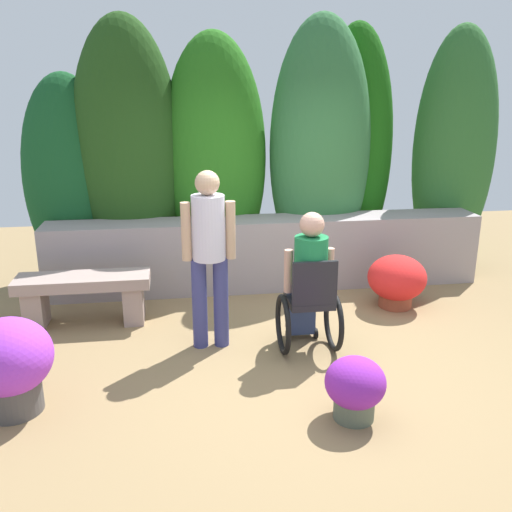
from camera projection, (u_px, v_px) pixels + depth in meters
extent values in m
plane|color=olive|center=(302.00, 360.00, 5.01)|extent=(11.25, 11.25, 0.00)
cube|color=gray|center=(267.00, 253.00, 6.74)|extent=(5.23, 0.53, 0.86)
ellipsoid|color=#164D23|center=(71.00, 180.00, 6.79)|extent=(1.13, 0.79, 2.55)
ellipsoid|color=#214717|center=(128.00, 153.00, 6.73)|extent=(1.31, 0.91, 3.20)
ellipsoid|color=#266D19|center=(215.00, 158.00, 6.92)|extent=(1.28, 0.90, 3.03)
ellipsoid|color=#326E39|center=(320.00, 150.00, 6.96)|extent=(1.28, 0.90, 3.23)
ellipsoid|color=#185911|center=(353.00, 149.00, 7.30)|extent=(1.04, 0.73, 3.17)
ellipsoid|color=#2D642B|center=(454.00, 150.00, 7.34)|extent=(1.12, 0.78, 3.15)
cube|color=gray|center=(36.00, 308.00, 5.66)|extent=(0.20, 0.36, 0.41)
cube|color=gray|center=(134.00, 302.00, 5.80)|extent=(0.20, 0.36, 0.41)
cube|color=gray|center=(83.00, 281.00, 5.65)|extent=(1.35, 0.42, 0.12)
cube|color=black|center=(309.00, 301.00, 5.04)|extent=(0.40, 0.40, 0.06)
cube|color=black|center=(315.00, 284.00, 4.80)|extent=(0.40, 0.04, 0.40)
cube|color=black|center=(300.00, 326.00, 5.46)|extent=(0.28, 0.12, 0.03)
torus|color=black|center=(283.00, 324.00, 5.07)|extent=(0.05, 0.56, 0.56)
torus|color=black|center=(334.00, 321.00, 5.14)|extent=(0.05, 0.56, 0.56)
cylinder|color=black|center=(288.00, 335.00, 5.39)|extent=(0.03, 0.10, 0.10)
cylinder|color=black|center=(316.00, 333.00, 5.43)|extent=(0.03, 0.10, 0.10)
cube|color=navy|center=(307.00, 286.00, 5.10)|extent=(0.30, 0.40, 0.16)
cube|color=navy|center=(301.00, 312.00, 5.39)|extent=(0.26, 0.14, 0.43)
cylinder|color=#1B763F|center=(311.00, 264.00, 4.92)|extent=(0.30, 0.30, 0.50)
cylinder|color=tan|center=(288.00, 271.00, 4.97)|extent=(0.08, 0.08, 0.40)
cylinder|color=tan|center=(329.00, 269.00, 5.02)|extent=(0.08, 0.08, 0.40)
sphere|color=tan|center=(312.00, 225.00, 4.81)|extent=(0.22, 0.22, 0.22)
cylinder|color=navy|center=(200.00, 304.00, 5.15)|extent=(0.14, 0.14, 0.86)
cylinder|color=navy|center=(221.00, 303.00, 5.18)|extent=(0.14, 0.14, 0.86)
cylinder|color=silver|center=(208.00, 228.00, 4.95)|extent=(0.30, 0.30, 0.59)
cylinder|color=tan|center=(186.00, 232.00, 4.93)|extent=(0.09, 0.09, 0.53)
cylinder|color=tan|center=(231.00, 230.00, 4.99)|extent=(0.09, 0.09, 0.53)
sphere|color=tan|center=(207.00, 183.00, 4.83)|extent=(0.22, 0.22, 0.22)
cylinder|color=brown|center=(395.00, 298.00, 6.20)|extent=(0.37, 0.37, 0.21)
ellipsoid|color=#205916|center=(396.00, 284.00, 6.15)|extent=(0.40, 0.40, 0.18)
ellipsoid|color=red|center=(397.00, 278.00, 6.13)|extent=(0.65, 0.65, 0.50)
cylinder|color=#535E4E|center=(354.00, 406.00, 4.10)|extent=(0.30, 0.30, 0.19)
ellipsoid|color=#215A29|center=(355.00, 389.00, 4.06)|extent=(0.33, 0.33, 0.13)
ellipsoid|color=purple|center=(355.00, 382.00, 4.04)|extent=(0.45, 0.45, 0.38)
cylinder|color=#4A4646|center=(13.00, 393.00, 4.17)|extent=(0.42, 0.42, 0.30)
ellipsoid|color=#266923|center=(9.00, 367.00, 4.11)|extent=(0.47, 0.47, 0.20)
ellipsoid|color=#A339D4|center=(8.00, 356.00, 4.08)|extent=(0.65, 0.65, 0.58)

